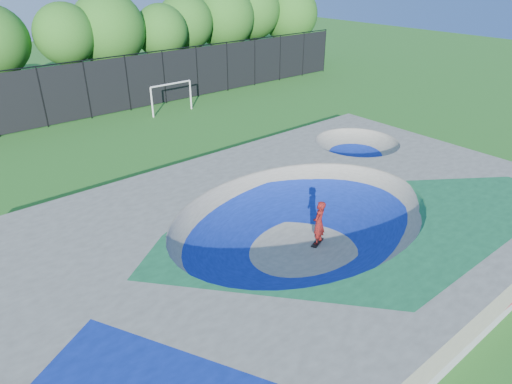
# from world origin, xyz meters

# --- Properties ---
(ground) EXTENTS (120.00, 120.00, 0.00)m
(ground) POSITION_xyz_m (0.00, 0.00, 0.00)
(ground) COLOR #23661C
(ground) RESTS_ON ground
(skate_deck) EXTENTS (22.00, 14.00, 1.50)m
(skate_deck) POSITION_xyz_m (0.00, 0.00, 0.75)
(skate_deck) COLOR gray
(skate_deck) RESTS_ON ground
(skater) EXTENTS (0.79, 0.65, 1.86)m
(skater) POSITION_xyz_m (0.56, -0.32, 0.93)
(skater) COLOR red
(skater) RESTS_ON ground
(skateboard) EXTENTS (0.81, 0.47, 0.05)m
(skateboard) POSITION_xyz_m (0.56, -0.32, 0.03)
(skateboard) COLOR black
(skateboard) RESTS_ON ground
(soccer_goal) EXTENTS (3.32, 0.12, 2.19)m
(soccer_goal) POSITION_xyz_m (5.07, 18.41, 1.52)
(soccer_goal) COLOR silver
(soccer_goal) RESTS_ON ground
(fence) EXTENTS (48.09, 0.09, 4.04)m
(fence) POSITION_xyz_m (0.00, 21.00, 2.10)
(fence) COLOR black
(fence) RESTS_ON ground
(treeline) EXTENTS (54.44, 7.56, 8.66)m
(treeline) POSITION_xyz_m (1.31, 25.96, 5.25)
(treeline) COLOR #4E3D27
(treeline) RESTS_ON ground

